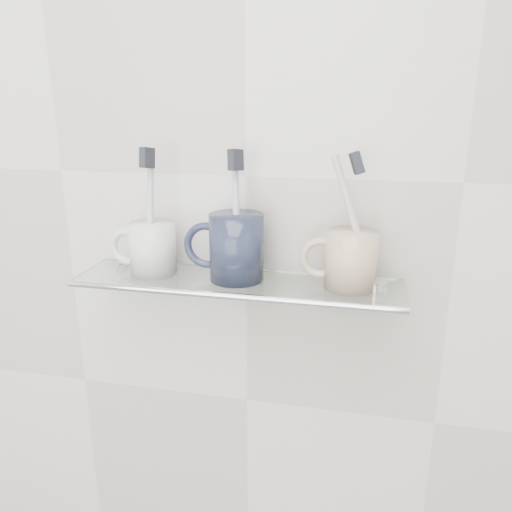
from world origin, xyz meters
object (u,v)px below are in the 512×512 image
(mug_right, at_px, (351,260))
(mug_center, at_px, (237,247))
(mug_left, at_px, (153,248))
(shelf_glass, at_px, (237,283))

(mug_right, bearing_deg, mug_center, 170.22)
(mug_center, height_order, mug_right, mug_center)
(mug_left, xyz_separation_m, mug_right, (0.31, 0.00, 0.00))
(shelf_glass, bearing_deg, mug_right, 1.69)
(shelf_glass, xyz_separation_m, mug_center, (-0.00, 0.00, 0.05))
(mug_right, bearing_deg, mug_left, 170.22)
(mug_left, bearing_deg, shelf_glass, -14.97)
(mug_center, relative_size, mug_right, 1.20)
(shelf_glass, bearing_deg, mug_left, 177.91)
(mug_left, xyz_separation_m, mug_center, (0.14, 0.00, 0.01))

